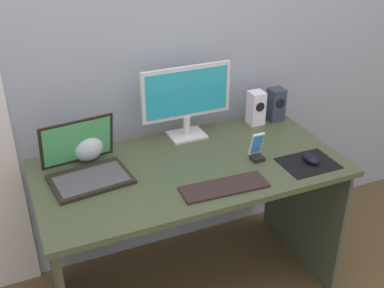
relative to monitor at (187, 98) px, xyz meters
name	(u,v)px	position (x,y,z in m)	size (l,w,h in m)	color
ground_plane	(190,287)	(-0.10, -0.27, -0.97)	(8.00, 8.00, 0.00)	brown
wall_back	(154,35)	(-0.10, 0.17, 0.28)	(6.00, 0.04, 2.50)	#96A3B1
desk	(190,194)	(-0.10, -0.27, -0.37)	(1.40, 0.71, 0.76)	#424D31
monitor	(187,98)	(0.00, 0.00, 0.00)	(0.46, 0.14, 0.37)	silver
speaker_right	(276,104)	(0.52, -0.01, -0.12)	(0.08, 0.09, 0.18)	#2C3849
speaker_near_monitor	(256,108)	(0.40, -0.01, -0.12)	(0.08, 0.08, 0.18)	white
laptop	(86,166)	(-0.55, -0.18, -0.16)	(0.36, 0.32, 0.24)	black
fishbowl	(86,144)	(-0.52, -0.02, -0.13)	(0.16, 0.16, 0.16)	silver
keyboard_external	(224,187)	(-0.04, -0.50, -0.20)	(0.38, 0.13, 0.01)	#2E201E
mousepad	(308,163)	(0.41, -0.47, -0.21)	(0.25, 0.20, 0.00)	black
mouse	(311,158)	(0.42, -0.47, -0.19)	(0.06, 0.10, 0.04)	black
phone_in_dock	(257,150)	(0.21, -0.34, -0.16)	(0.06, 0.06, 0.14)	black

